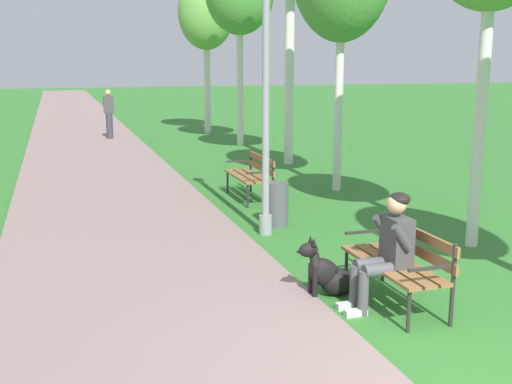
# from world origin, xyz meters

# --- Properties ---
(ground_plane) EXTENTS (120.00, 120.00, 0.00)m
(ground_plane) POSITION_xyz_m (0.00, 0.00, 0.00)
(ground_plane) COLOR #33752D
(paved_path) EXTENTS (3.50, 60.00, 0.04)m
(paved_path) POSITION_xyz_m (-2.13, 24.00, 0.02)
(paved_path) COLOR gray
(paved_path) RESTS_ON ground
(park_bench_near) EXTENTS (0.55, 1.50, 0.85)m
(park_bench_near) POSITION_xyz_m (0.42, 1.61, 0.51)
(park_bench_near) COLOR olive
(park_bench_near) RESTS_ON ground
(park_bench_mid) EXTENTS (0.55, 1.50, 0.85)m
(park_bench_mid) POSITION_xyz_m (0.47, 7.13, 0.51)
(park_bench_mid) COLOR olive
(park_bench_mid) RESTS_ON ground
(person_seated_on_near_bench) EXTENTS (0.74, 0.49, 1.25)m
(person_seated_on_near_bench) POSITION_xyz_m (0.21, 1.54, 0.68)
(person_seated_on_near_bench) COLOR #4C4C51
(person_seated_on_near_bench) RESTS_ON ground
(dog_black) EXTENTS (0.83, 0.28, 0.71)m
(dog_black) POSITION_xyz_m (-0.23, 2.04, 0.26)
(dog_black) COLOR black
(dog_black) RESTS_ON ground
(lamp_post_near) EXTENTS (0.24, 0.24, 4.70)m
(lamp_post_near) POSITION_xyz_m (-0.07, 4.70, 2.43)
(lamp_post_near) COLOR gray
(lamp_post_near) RESTS_ON ground
(birch_tree_sixth) EXTENTS (1.98, 1.96, 5.52)m
(birch_tree_sixth) POSITION_xyz_m (2.27, 18.40, 4.19)
(birch_tree_sixth) COLOR silver
(birch_tree_sixth) RESTS_ON ground
(litter_bin) EXTENTS (0.36, 0.36, 0.70)m
(litter_bin) POSITION_xyz_m (0.26, 5.13, 0.35)
(litter_bin) COLOR #515156
(litter_bin) RESTS_ON ground
(pedestrian_distant) EXTENTS (0.32, 0.22, 1.65)m
(pedestrian_distant) POSITION_xyz_m (-1.31, 17.38, 0.84)
(pedestrian_distant) COLOR #383842
(pedestrian_distant) RESTS_ON ground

